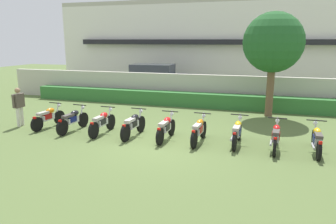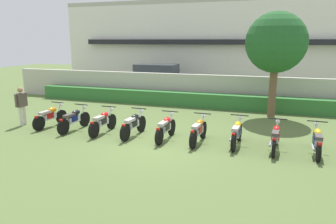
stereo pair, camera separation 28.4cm
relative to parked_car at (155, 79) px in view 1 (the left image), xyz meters
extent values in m
plane|color=#566B38|center=(3.74, -10.30, -0.94)|extent=(60.00, 60.00, 0.00)
cube|color=white|center=(3.74, 6.06, 2.07)|extent=(25.20, 6.00, 6.01)
cube|color=black|center=(3.74, 2.81, 2.37)|extent=(21.17, 0.50, 0.36)
cube|color=#B2AD9E|center=(3.74, 6.06, 5.23)|extent=(25.20, 6.00, 0.30)
cube|color=#BCB7A8|center=(3.74, -3.06, -0.12)|extent=(23.94, 0.30, 1.63)
cube|color=#337033|center=(3.74, -3.76, -0.57)|extent=(19.15, 0.70, 0.74)
cube|color=navy|center=(0.05, 0.00, -0.20)|extent=(4.55, 1.97, 1.00)
cube|color=#2D333D|center=(-0.15, 0.00, 0.63)|extent=(2.75, 1.78, 0.65)
cylinder|color=black|center=(1.60, 0.97, -0.60)|extent=(0.69, 0.24, 0.68)
cylinder|color=black|center=(1.65, -0.88, -0.60)|extent=(0.69, 0.24, 0.68)
cylinder|color=black|center=(-1.55, 0.88, -0.60)|extent=(0.69, 0.24, 0.68)
cylinder|color=black|center=(-1.50, -0.97, -0.60)|extent=(0.69, 0.24, 0.68)
cylinder|color=brown|center=(7.24, -4.80, 0.26)|extent=(0.34, 0.34, 2.40)
sphere|color=#235B28|center=(7.24, -4.80, 2.40)|extent=(2.67, 2.67, 2.67)
cylinder|color=black|center=(-1.12, -8.88, -0.65)|extent=(0.14, 0.58, 0.57)
cylinder|color=black|center=(-1.24, -10.12, -0.65)|extent=(0.14, 0.58, 0.57)
cube|color=silver|center=(-1.19, -9.55, -0.50)|extent=(0.26, 0.62, 0.22)
ellipsoid|color=orange|center=(-1.17, -9.38, -0.27)|extent=(0.26, 0.46, 0.22)
cube|color=#B2ADA3|center=(-1.21, -9.78, -0.29)|extent=(0.25, 0.54, 0.10)
cube|color=red|center=(-1.25, -10.22, -0.37)|extent=(0.11, 0.09, 0.08)
cylinder|color=silver|center=(-1.13, -8.97, -0.33)|extent=(0.07, 0.23, 0.65)
cylinder|color=black|center=(-1.14, -9.06, -0.01)|extent=(0.60, 0.09, 0.04)
sphere|color=silver|center=(-1.12, -8.86, -0.15)|extent=(0.14, 0.14, 0.14)
cylinder|color=silver|center=(-1.33, -9.79, -0.63)|extent=(0.12, 0.55, 0.07)
cube|color=#A51414|center=(-1.19, -9.60, -0.45)|extent=(0.27, 0.38, 0.20)
cylinder|color=black|center=(0.08, -8.99, -0.64)|extent=(0.13, 0.60, 0.59)
cylinder|color=black|center=(-0.01, -10.28, -0.64)|extent=(0.13, 0.60, 0.59)
cube|color=silver|center=(0.03, -9.69, -0.49)|extent=(0.24, 0.61, 0.22)
ellipsoid|color=black|center=(0.04, -9.52, -0.26)|extent=(0.25, 0.45, 0.22)
cube|color=#4C4742|center=(0.02, -9.92, -0.28)|extent=(0.23, 0.53, 0.10)
cube|color=red|center=(-0.01, -10.38, -0.36)|extent=(0.10, 0.09, 0.08)
cylinder|color=silver|center=(0.07, -9.08, -0.32)|extent=(0.06, 0.23, 0.65)
cylinder|color=black|center=(0.07, -9.17, 0.00)|extent=(0.60, 0.07, 0.04)
sphere|color=silver|center=(0.08, -8.97, -0.14)|extent=(0.14, 0.14, 0.14)
cylinder|color=silver|center=(-0.10, -9.93, -0.62)|extent=(0.11, 0.55, 0.07)
cube|color=navy|center=(0.03, -9.74, -0.44)|extent=(0.26, 0.37, 0.20)
cylinder|color=black|center=(1.32, -9.02, -0.63)|extent=(0.10, 0.61, 0.60)
cylinder|color=black|center=(1.28, -10.27, -0.63)|extent=(0.10, 0.61, 0.60)
cube|color=silver|center=(1.30, -9.70, -0.48)|extent=(0.21, 0.60, 0.22)
ellipsoid|color=red|center=(1.30, -9.53, -0.25)|extent=(0.23, 0.45, 0.22)
cube|color=#B2ADA3|center=(1.29, -9.93, -0.27)|extent=(0.21, 0.52, 0.10)
cube|color=red|center=(1.28, -10.37, -0.35)|extent=(0.10, 0.08, 0.08)
cylinder|color=silver|center=(1.31, -9.11, -0.31)|extent=(0.06, 0.23, 0.65)
cylinder|color=black|center=(1.31, -9.20, 0.01)|extent=(0.60, 0.05, 0.04)
sphere|color=silver|center=(1.32, -9.00, -0.13)|extent=(0.14, 0.14, 0.14)
cylinder|color=silver|center=(1.17, -9.94, -0.61)|extent=(0.08, 0.55, 0.07)
cube|color=black|center=(1.30, -9.75, -0.43)|extent=(0.25, 0.37, 0.20)
cylinder|color=black|center=(2.58, -8.99, -0.63)|extent=(0.12, 0.62, 0.62)
cylinder|color=black|center=(2.51, -10.25, -0.63)|extent=(0.12, 0.62, 0.62)
cube|color=silver|center=(2.54, -9.67, -0.48)|extent=(0.23, 0.61, 0.22)
ellipsoid|color=black|center=(2.55, -9.50, -0.25)|extent=(0.24, 0.45, 0.22)
cube|color=beige|center=(2.52, -9.90, -0.27)|extent=(0.23, 0.53, 0.10)
cube|color=red|center=(2.50, -10.35, -0.35)|extent=(0.10, 0.09, 0.08)
cylinder|color=silver|center=(2.57, -9.08, -0.31)|extent=(0.06, 0.23, 0.65)
cylinder|color=black|center=(2.57, -9.17, 0.01)|extent=(0.60, 0.07, 0.04)
sphere|color=silver|center=(2.58, -8.97, -0.13)|extent=(0.14, 0.14, 0.14)
cylinder|color=silver|center=(2.40, -9.92, -0.61)|extent=(0.10, 0.55, 0.07)
cube|color=black|center=(2.53, -9.72, -0.43)|extent=(0.26, 0.37, 0.20)
cylinder|color=black|center=(3.81, -9.05, -0.64)|extent=(0.11, 0.60, 0.59)
cylinder|color=black|center=(3.76, -10.27, -0.64)|extent=(0.11, 0.60, 0.59)
cube|color=silver|center=(3.78, -9.71, -0.49)|extent=(0.22, 0.61, 0.22)
ellipsoid|color=red|center=(3.79, -9.54, -0.26)|extent=(0.24, 0.45, 0.22)
cube|color=#B2ADA3|center=(3.78, -9.94, -0.28)|extent=(0.22, 0.53, 0.10)
cube|color=red|center=(3.76, -10.37, -0.36)|extent=(0.10, 0.08, 0.08)
cylinder|color=silver|center=(3.81, -9.14, -0.32)|extent=(0.06, 0.23, 0.65)
cylinder|color=black|center=(3.80, -9.23, 0.00)|extent=(0.60, 0.06, 0.04)
sphere|color=silver|center=(3.81, -9.03, -0.14)|extent=(0.14, 0.14, 0.14)
cylinder|color=silver|center=(3.66, -9.95, -0.62)|extent=(0.09, 0.55, 0.07)
cube|color=black|center=(3.78, -9.76, -0.44)|extent=(0.25, 0.37, 0.20)
cylinder|color=black|center=(4.99, -9.03, -0.64)|extent=(0.12, 0.61, 0.60)
cylinder|color=black|center=(4.92, -10.24, -0.64)|extent=(0.12, 0.61, 0.60)
cube|color=silver|center=(4.95, -9.69, -0.49)|extent=(0.23, 0.61, 0.22)
ellipsoid|color=orange|center=(4.96, -9.52, -0.26)|extent=(0.25, 0.45, 0.22)
cube|color=#B2ADA3|center=(4.94, -9.92, -0.28)|extent=(0.23, 0.53, 0.10)
cube|color=red|center=(4.91, -10.34, -0.36)|extent=(0.10, 0.09, 0.08)
cylinder|color=silver|center=(4.98, -9.12, -0.32)|extent=(0.06, 0.23, 0.65)
cylinder|color=black|center=(4.98, -9.21, 0.00)|extent=(0.60, 0.07, 0.04)
sphere|color=silver|center=(4.99, -9.01, -0.14)|extent=(0.14, 0.14, 0.14)
cylinder|color=silver|center=(4.82, -9.93, -0.62)|extent=(0.10, 0.55, 0.07)
cube|color=#A51414|center=(4.95, -9.74, -0.44)|extent=(0.26, 0.37, 0.20)
cylinder|color=black|center=(6.24, -8.91, -0.63)|extent=(0.12, 0.61, 0.61)
cylinder|color=black|center=(6.19, -10.13, -0.63)|extent=(0.12, 0.61, 0.61)
cube|color=silver|center=(6.22, -9.57, -0.48)|extent=(0.23, 0.61, 0.22)
ellipsoid|color=yellow|center=(6.22, -9.40, -0.25)|extent=(0.24, 0.45, 0.22)
cube|color=#B2ADA3|center=(6.21, -9.80, -0.27)|extent=(0.22, 0.53, 0.10)
cube|color=red|center=(6.19, -10.23, -0.35)|extent=(0.10, 0.08, 0.08)
cylinder|color=silver|center=(6.24, -9.00, -0.31)|extent=(0.06, 0.23, 0.65)
cylinder|color=black|center=(6.24, -9.09, 0.01)|extent=(0.60, 0.06, 0.04)
sphere|color=silver|center=(6.25, -8.89, -0.13)|extent=(0.14, 0.14, 0.14)
cylinder|color=silver|center=(6.09, -9.81, -0.61)|extent=(0.09, 0.55, 0.07)
cube|color=navy|center=(6.21, -9.62, -0.43)|extent=(0.26, 0.37, 0.20)
cylinder|color=black|center=(7.47, -9.02, -0.64)|extent=(0.13, 0.61, 0.60)
cylinder|color=black|center=(7.40, -10.27, -0.64)|extent=(0.13, 0.61, 0.60)
cube|color=silver|center=(7.43, -9.69, -0.49)|extent=(0.24, 0.61, 0.22)
ellipsoid|color=red|center=(7.44, -9.52, -0.26)|extent=(0.25, 0.45, 0.22)
cube|color=#4C4742|center=(7.42, -9.92, -0.28)|extent=(0.23, 0.53, 0.10)
cube|color=red|center=(7.39, -10.37, -0.36)|extent=(0.10, 0.09, 0.08)
cylinder|color=silver|center=(7.47, -9.11, -0.32)|extent=(0.06, 0.23, 0.65)
cylinder|color=black|center=(7.46, -9.20, 0.00)|extent=(0.60, 0.07, 0.04)
sphere|color=silver|center=(7.47, -9.00, -0.14)|extent=(0.14, 0.14, 0.14)
cylinder|color=silver|center=(7.30, -9.94, -0.62)|extent=(0.10, 0.55, 0.07)
cube|color=#A51414|center=(7.43, -9.74, -0.44)|extent=(0.26, 0.37, 0.20)
cylinder|color=black|center=(8.66, -8.90, -0.65)|extent=(0.10, 0.57, 0.56)
cylinder|color=black|center=(8.62, -10.23, -0.65)|extent=(0.10, 0.57, 0.56)
cube|color=silver|center=(8.64, -9.62, -0.50)|extent=(0.21, 0.60, 0.22)
ellipsoid|color=yellow|center=(8.64, -9.45, -0.27)|extent=(0.23, 0.45, 0.22)
cube|color=#4C4742|center=(8.63, -9.85, -0.29)|extent=(0.21, 0.52, 0.10)
cube|color=red|center=(8.62, -10.33, -0.37)|extent=(0.10, 0.08, 0.08)
cylinder|color=silver|center=(8.65, -8.99, -0.33)|extent=(0.06, 0.23, 0.65)
cylinder|color=black|center=(8.65, -9.08, -0.01)|extent=(0.60, 0.05, 0.04)
sphere|color=silver|center=(8.66, -8.88, -0.15)|extent=(0.14, 0.14, 0.14)
cylinder|color=silver|center=(8.51, -9.86, -0.63)|extent=(0.08, 0.55, 0.07)
cube|color=navy|center=(8.64, -9.67, -0.45)|extent=(0.25, 0.37, 0.20)
cylinder|color=silver|center=(-2.45, -9.52, -0.55)|extent=(0.13, 0.13, 0.78)
cylinder|color=silver|center=(-2.45, -9.73, -0.55)|extent=(0.13, 0.13, 0.78)
cube|color=brown|center=(-2.45, -9.62, 0.12)|extent=(0.22, 0.45, 0.55)
cylinder|color=brown|center=(-2.45, -9.35, 0.13)|extent=(0.09, 0.09, 0.52)
cylinder|color=brown|center=(-2.45, -9.90, 0.13)|extent=(0.09, 0.09, 0.52)
sphere|color=#9E7556|center=(-2.45, -9.62, 0.53)|extent=(0.21, 0.21, 0.21)
camera|label=1|loc=(6.97, -19.89, 2.49)|focal=34.01mm
camera|label=2|loc=(7.24, -19.80, 2.49)|focal=34.01mm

